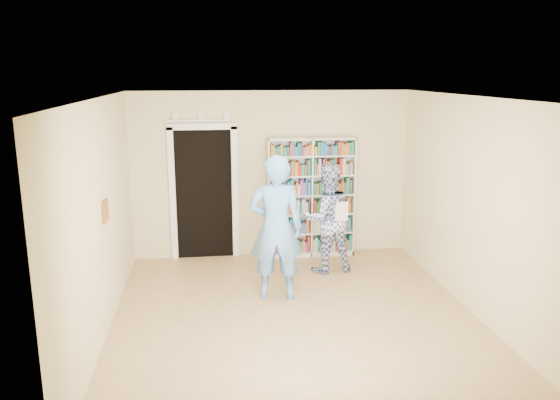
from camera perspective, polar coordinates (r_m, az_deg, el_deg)
name	(u,v)px	position (r m, az deg, el deg)	size (l,w,h in m)	color
floor	(296,318)	(6.95, 1.63, -12.19)	(5.00, 5.00, 0.00)	#9E7C4C
ceiling	(297,98)	(6.28, 1.79, 10.64)	(5.00, 5.00, 0.00)	white
wall_back	(271,175)	(8.90, -0.90, 2.67)	(4.50, 4.50, 0.00)	beige
wall_left	(101,220)	(6.52, -18.21, -1.96)	(5.00, 5.00, 0.00)	beige
wall_right	(475,207)	(7.19, 19.68, -0.68)	(5.00, 5.00, 0.00)	beige
bookshelf	(311,197)	(8.92, 3.25, 0.30)	(1.42, 0.27, 1.96)	white
doorway	(204,187)	(8.86, -7.97, 1.35)	(1.10, 0.08, 2.43)	black
wall_art	(105,211)	(6.69, -17.78, -1.10)	(0.03, 0.25, 0.25)	maroon
man_blue	(276,228)	(7.20, -0.43, -2.94)	(0.71, 0.47, 1.96)	#629CD9
man_plaid	(327,218)	(8.27, 4.91, -1.94)	(0.80, 0.63, 1.65)	#2D3F8B
paper_sheet	(341,212)	(8.05, 6.44, -1.22)	(0.21, 0.01, 0.29)	white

